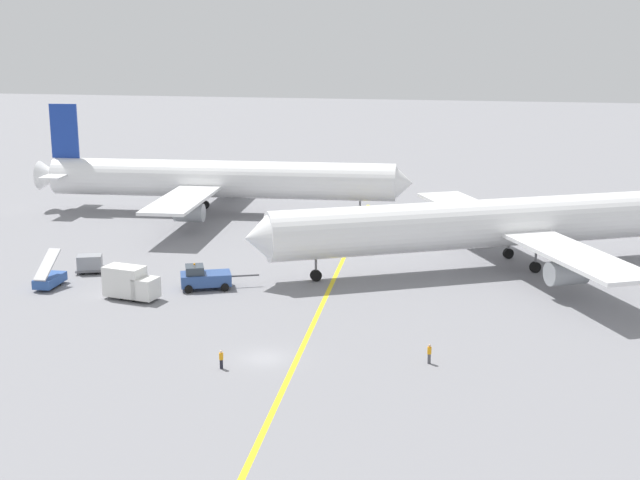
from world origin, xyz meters
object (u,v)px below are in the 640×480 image
gse_container_dolly_flat (90,263)px  pushback_tug (204,278)px  ground_crew_marshaller_foreground (429,353)px  gse_stair_truck_yellow (50,278)px  ground_crew_wing_walker_right (221,359)px  airliner_being_pushed (499,223)px  gse_catering_truck_tall (130,283)px  airliner_at_gate_left (219,180)px

gse_container_dolly_flat → pushback_tug: bearing=-12.4°
ground_crew_marshaller_foreground → gse_stair_truck_yellow: bearing=161.7°
pushback_tug → ground_crew_wing_walker_right: pushback_tug is taller
gse_stair_truck_yellow → ground_crew_wing_walker_right: (26.19, -19.07, -0.17)m
airliner_being_pushed → ground_crew_wing_walker_right: size_ratio=34.38×
gse_catering_truck_tall → ground_crew_marshaller_foreground: (32.64, -12.12, -0.85)m
pushback_tug → gse_container_dolly_flat: bearing=167.6°
airliner_being_pushed → gse_catering_truck_tall: airliner_being_pushed is taller
ground_crew_marshaller_foreground → gse_container_dolly_flat: bearing=153.5°
airliner_at_gate_left → ground_crew_marshaller_foreground: airliner_at_gate_left is taller
airliner_at_gate_left → ground_crew_marshaller_foreground: (37.24, -56.55, -4.51)m
airliner_at_gate_left → ground_crew_marshaller_foreground: size_ratio=34.06×
ground_crew_marshaller_foreground → ground_crew_wing_walker_right: size_ratio=1.06×
airliner_at_gate_left → gse_stair_truck_yellow: (-6.03, -42.21, -4.40)m
airliner_at_gate_left → gse_catering_truck_tall: airliner_at_gate_left is taller
airliner_being_pushed → gse_catering_truck_tall: (-38.10, -20.90, -3.68)m
airliner_at_gate_left → gse_container_dolly_flat: airliner_at_gate_left is taller
gse_container_dolly_flat → gse_stair_truck_yellow: size_ratio=0.80×
gse_catering_truck_tall → ground_crew_wing_walker_right: 22.94m
gse_container_dolly_flat → ground_crew_wing_walker_right: gse_container_dolly_flat is taller
gse_container_dolly_flat → ground_crew_wing_walker_right: size_ratio=2.29×
gse_catering_truck_tall → airliner_at_gate_left: bearing=95.9°
pushback_tug → gse_stair_truck_yellow: gse_stair_truck_yellow is taller
pushback_tug → ground_crew_marshaller_foreground: bearing=-33.5°
pushback_tug → airliner_being_pushed: bearing=26.3°
airliner_at_gate_left → gse_stair_truck_yellow: size_ratio=12.70×
airliner_being_pushed → pushback_tug: (-31.68, -15.69, -4.18)m
pushback_tug → ground_crew_wing_walker_right: (9.13, -22.06, -0.41)m
airliner_being_pushed → ground_crew_wing_walker_right: bearing=-120.9°
ground_crew_marshaller_foreground → gse_catering_truck_tall: bearing=159.6°
airliner_being_pushed → ground_crew_marshaller_foreground: (-5.47, -33.03, -4.53)m
ground_crew_wing_walker_right → ground_crew_marshaller_foreground: bearing=15.5°
pushback_tug → gse_catering_truck_tall: bearing=-140.9°
airliner_being_pushed → gse_container_dolly_flat: (-47.04, -12.31, -4.26)m
gse_stair_truck_yellow → gse_catering_truck_tall: 10.89m
airliner_at_gate_left → ground_crew_wing_walker_right: size_ratio=36.20×
gse_catering_truck_tall → ground_crew_marshaller_foreground: 34.83m
ground_crew_marshaller_foreground → ground_crew_wing_walker_right: (-17.09, -4.72, -0.06)m
airliner_being_pushed → gse_stair_truck_yellow: (-48.74, -18.68, -4.41)m
gse_container_dolly_flat → gse_stair_truck_yellow: bearing=-104.9°
gse_stair_truck_yellow → pushback_tug: bearing=9.9°
pushback_tug → gse_stair_truck_yellow: (-17.06, -2.99, -0.24)m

